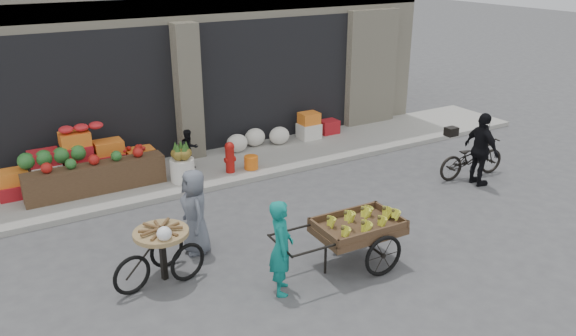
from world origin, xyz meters
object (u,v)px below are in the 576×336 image
orange_bucket (251,162)px  tricycle_cart (162,247)px  vendor_grey (195,212)px  pineapple_bin (183,170)px  fire_hydrant (230,156)px  seated_person (189,149)px  banana_cart (355,225)px  vendor_woman (281,247)px  cyclist (481,150)px  bicycle (472,158)px

orange_bucket → tricycle_cart: bearing=-134.3°
vendor_grey → pineapple_bin: bearing=168.5°
fire_hydrant → seated_person: seated_person is taller
fire_hydrant → orange_bucket: 0.55m
banana_cart → tricycle_cart: size_ratio=1.61×
vendor_woman → seated_person: bearing=20.2°
seated_person → cyclist: (5.16, -3.77, 0.22)m
fire_hydrant → seated_person: (-0.70, 0.65, 0.08)m
seated_person → tricycle_cart: (-1.98, -3.95, -0.02)m
fire_hydrant → orange_bucket: (0.50, -0.05, -0.23)m
vendor_woman → tricycle_cart: (-1.41, 1.21, -0.18)m
tricycle_cart → bicycle: size_ratio=0.85×
banana_cart → fire_hydrant: bearing=93.3°
tricycle_cart → cyclist: bearing=-13.6°
orange_bucket → bicycle: bicycle is taller
seated_person → cyclist: bearing=-46.2°
banana_cart → tricycle_cart: (-2.80, 1.15, -0.14)m
fire_hydrant → orange_bucket: fire_hydrant is taller
tricycle_cart → vendor_grey: 0.98m
bicycle → cyclist: 0.57m
vendor_woman → vendor_grey: size_ratio=1.01×
vendor_grey → bicycle: vendor_grey is taller
fire_hydrant → vendor_woman: bearing=-105.8°
pineapple_bin → bicycle: size_ratio=0.30×
vendor_woman → vendor_grey: (-0.63, 1.77, -0.01)m
pineapple_bin → tricycle_cart: bearing=-115.2°
banana_cart → tricycle_cart: bearing=159.4°
fire_hydrant → vendor_grey: vendor_grey is taller
orange_bucket → bicycle: (4.16, -2.67, 0.18)m
tricycle_cart → pineapple_bin: bearing=49.7°
seated_person → tricycle_cart: size_ratio=0.64×
orange_bucket → vendor_grey: vendor_grey is taller
cyclist → vendor_grey: bearing=92.6°
orange_bucket → cyclist: size_ratio=0.20×
fire_hydrant → vendor_grey: (-1.90, -2.73, 0.23)m
fire_hydrant → pineapple_bin: bearing=177.4°
fire_hydrant → tricycle_cart: (-2.68, -3.30, 0.06)m
pineapple_bin → cyclist: bearing=-29.7°
fire_hydrant → seated_person: size_ratio=0.76×
bicycle → vendor_woman: bearing=112.9°
pineapple_bin → bicycle: (5.76, -2.77, 0.08)m
pineapple_bin → orange_bucket: 1.61m
seated_person → banana_cart: seated_person is taller
orange_bucket → seated_person: bearing=149.7°
bicycle → orange_bucket: bearing=63.4°
seated_person → orange_bucket: bearing=-40.3°
bicycle → vendor_grey: bearing=96.2°
orange_bucket → vendor_grey: bearing=-131.8°
banana_cart → seated_person: bearing=100.8°
pineapple_bin → tricycle_cart: 3.71m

